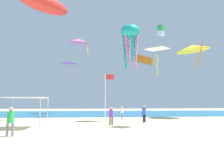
{
  "coord_description": "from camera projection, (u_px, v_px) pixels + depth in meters",
  "views": [
    {
      "loc": [
        -2.16,
        -17.53,
        2.18
      ],
      "look_at": [
        1.01,
        15.93,
        6.41
      ],
      "focal_mm": 35.15,
      "sensor_mm": 36.0,
      "label": 1
    }
  ],
  "objects": [
    {
      "name": "person_far_shore",
      "position": [
        111.0,
        114.0,
        20.77
      ],
      "size": [
        0.41,
        0.41,
        1.73
      ],
      "rotation": [
        0.0,
        0.0,
        3.89
      ],
      "color": "brown",
      "rests_on": "ground"
    },
    {
      "name": "kite_octopus_teal",
      "position": [
        130.0,
        34.0,
        26.82
      ],
      "size": [
        3.25,
        3.25,
        5.46
      ],
      "rotation": [
        0.0,
        0.0,
        0.68
      ],
      "color": "teal"
    },
    {
      "name": "kite_box_green",
      "position": [
        161.0,
        31.0,
        47.85
      ],
      "size": [
        1.61,
        1.62,
        2.43
      ],
      "rotation": [
        0.0,
        0.0,
        3.88
      ],
      "color": "green"
    },
    {
      "name": "kite_diamond_white",
      "position": [
        157.0,
        50.0,
        20.47
      ],
      "size": [
        2.63,
        2.63,
        2.6
      ],
      "rotation": [
        0.0,
        0.0,
        5.51
      ],
      "color": "white"
    },
    {
      "name": "kite_delta_yellow",
      "position": [
        192.0,
        48.0,
        31.62
      ],
      "size": [
        4.79,
        4.73,
        3.96
      ],
      "rotation": [
        0.0,
        0.0,
        1.56
      ],
      "color": "yellow"
    },
    {
      "name": "banner_flag",
      "position": [
        106.0,
        99.0,
        14.72
      ],
      "size": [
        0.61,
        0.06,
        4.06
      ],
      "color": "silver",
      "rests_on": "ground"
    },
    {
      "name": "kite_parafoil_orange",
      "position": [
        144.0,
        60.0,
        38.17
      ],
      "size": [
        2.91,
        3.51,
        2.62
      ],
      "rotation": [
        0.0,
        0.0,
        5.31
      ],
      "color": "orange"
    },
    {
      "name": "person_central",
      "position": [
        11.0,
        119.0,
        14.09
      ],
      "size": [
        0.49,
        0.44,
        1.86
      ],
      "rotation": [
        0.0,
        0.0,
        3.24
      ],
      "color": "slate",
      "rests_on": "ground"
    },
    {
      "name": "ocean_strip",
      "position": [
        102.0,
        113.0,
        42.86
      ],
      "size": [
        110.0,
        23.17,
        0.03
      ],
      "primitive_type": "cube",
      "color": "#1E6B93",
      "rests_on": "ground"
    },
    {
      "name": "person_rightmost",
      "position": [
        144.0,
        112.0,
        23.65
      ],
      "size": [
        0.44,
        0.44,
        1.84
      ],
      "rotation": [
        0.0,
        0.0,
        3.93
      ],
      "color": "black",
      "rests_on": "ground"
    },
    {
      "name": "kite_inflatable_red",
      "position": [
        43.0,
        3.0,
        25.87
      ],
      "size": [
        6.5,
        6.47,
        2.54
      ],
      "rotation": [
        0.0,
        0.0,
        3.92
      ],
      "color": "red"
    },
    {
      "name": "kite_diamond_purple",
      "position": [
        69.0,
        64.0,
        33.03
      ],
      "size": [
        2.58,
        2.58,
        2.57
      ],
      "rotation": [
        0.0,
        0.0,
        0.85
      ],
      "color": "purple"
    },
    {
      "name": "ground",
      "position": [
        118.0,
        131.0,
        17.24
      ],
      "size": [
        110.0,
        110.0,
        0.1
      ],
      "primitive_type": "cube",
      "color": "beige"
    },
    {
      "name": "person_near_tent",
      "position": [
        122.0,
        111.0,
        28.51
      ],
      "size": [
        0.4,
        0.45,
        1.67
      ],
      "rotation": [
        0.0,
        0.0,
        1.53
      ],
      "color": "slate",
      "rests_on": "ground"
    },
    {
      "name": "canopy_tent",
      "position": [
        26.0,
        99.0,
        18.64
      ],
      "size": [
        3.2,
        3.16,
        2.58
      ],
      "color": "#B2B2B7",
      "rests_on": "ground"
    },
    {
      "name": "kite_delta_pink",
      "position": [
        79.0,
        41.0,
        43.23
      ],
      "size": [
        5.44,
        5.48,
        3.64
      ],
      "rotation": [
        0.0,
        0.0,
        3.47
      ],
      "color": "pink"
    }
  ]
}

